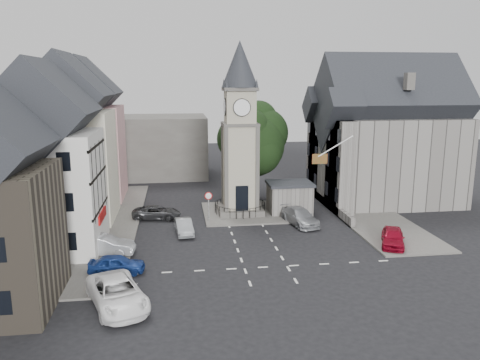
{
  "coord_description": "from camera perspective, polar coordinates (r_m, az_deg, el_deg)",
  "views": [
    {
      "loc": [
        -5.85,
        -35.44,
        12.73
      ],
      "look_at": [
        -0.39,
        5.0,
        3.98
      ],
      "focal_mm": 35.0,
      "sensor_mm": 36.0,
      "label": 1
    }
  ],
  "objects": [
    {
      "name": "car_island_east",
      "position": [
        42.46,
        7.31,
        -4.43
      ],
      "size": [
        3.01,
        5.27,
        1.44
      ],
      "primitive_type": "imported",
      "rotation": [
        0.0,
        0.0,
        0.21
      ],
      "color": "#999CA1",
      "rests_on": "ground"
    },
    {
      "name": "pavement_west",
      "position": [
        43.84,
        -16.14,
        -5.17
      ],
      "size": [
        6.0,
        30.0,
        0.14
      ],
      "primitive_type": "cube",
      "color": "#595651",
      "rests_on": "ground"
    },
    {
      "name": "car_west_silver",
      "position": [
        36.32,
        -16.34,
        -7.65
      ],
      "size": [
        4.71,
        2.04,
        1.51
      ],
      "primitive_type": "imported",
      "rotation": [
        0.0,
        0.0,
        1.47
      ],
      "color": "#B3B7BC",
      "rests_on": "ground"
    },
    {
      "name": "backdrop_west",
      "position": [
        64.33,
        -13.14,
        3.99
      ],
      "size": [
        20.0,
        10.0,
        8.0
      ],
      "primitive_type": "cube",
      "color": "#4C4944",
      "rests_on": "ground"
    },
    {
      "name": "pedestrian",
      "position": [
        47.86,
        13.84,
        -2.53
      ],
      "size": [
        0.75,
        0.57,
        1.85
      ],
      "primitive_type": "imported",
      "rotation": [
        0.0,
        0.0,
        3.34
      ],
      "color": "#BEB19D",
      "rests_on": "ground"
    },
    {
      "name": "clock_tower",
      "position": [
        44.07,
        -0.02,
        6.1
      ],
      "size": [
        4.86,
        4.86,
        16.25
      ],
      "color": "#4C4944",
      "rests_on": "ground"
    },
    {
      "name": "warning_sign_post",
      "position": [
        42.34,
        -3.86,
        -2.57
      ],
      "size": [
        0.7,
        0.19,
        2.85
      ],
      "color": "black",
      "rests_on": "ground"
    },
    {
      "name": "car_west_blue",
      "position": [
        32.89,
        -14.79,
        -9.89
      ],
      "size": [
        3.81,
        1.71,
        1.27
      ],
      "primitive_type": "imported",
      "rotation": [
        0.0,
        0.0,
        1.51
      ],
      "color": "navy",
      "rests_on": "ground"
    },
    {
      "name": "east_boundary_wall",
      "position": [
        49.42,
        10.3,
        -2.48
      ],
      "size": [
        0.4,
        16.0,
        0.9
      ],
      "primitive_type": "cube",
      "color": "slate",
      "rests_on": "ground"
    },
    {
      "name": "central_island",
      "position": [
        45.84,
        1.84,
        -3.92
      ],
      "size": [
        10.0,
        8.0,
        0.16
      ],
      "primitive_type": "cube",
      "color": "#595651",
      "rests_on": "ground"
    },
    {
      "name": "car_east_red",
      "position": [
        38.61,
        18.12,
        -6.65
      ],
      "size": [
        3.23,
        4.5,
        1.42
      ],
      "primitive_type": "imported",
      "rotation": [
        0.0,
        0.0,
        -0.42
      ],
      "color": "maroon",
      "rests_on": "ground"
    },
    {
      "name": "terrace_cream",
      "position": [
        44.92,
        -20.06,
        3.51
      ],
      "size": [
        8.1,
        7.6,
        12.8
      ],
      "color": "#F4EACC",
      "rests_on": "ground"
    },
    {
      "name": "terrace_pink",
      "position": [
        52.7,
        -18.25,
        4.8
      ],
      "size": [
        8.1,
        7.6,
        12.8
      ],
      "color": "#C98A93",
      "rests_on": "ground"
    },
    {
      "name": "car_west_grey",
      "position": [
        44.41,
        -10.13,
        -3.92
      ],
      "size": [
        4.66,
        2.58,
        1.24
      ],
      "primitive_type": "imported",
      "rotation": [
        0.0,
        0.0,
        1.45
      ],
      "color": "#303032",
      "rests_on": "ground"
    },
    {
      "name": "town_tree",
      "position": [
        49.41,
        1.51,
        5.41
      ],
      "size": [
        7.2,
        7.2,
        10.8
      ],
      "color": "black",
      "rests_on": "ground"
    },
    {
      "name": "flagpole",
      "position": [
        42.19,
        11.58,
        4.05
      ],
      "size": [
        3.68,
        0.1,
        2.74
      ],
      "color": "white",
      "rests_on": "ground"
    },
    {
      "name": "terrace_tudor",
      "position": [
        37.31,
        -22.55,
        1.07
      ],
      "size": [
        8.1,
        7.6,
        12.0
      ],
      "color": "silver",
      "rests_on": "ground"
    },
    {
      "name": "pavement_east",
      "position": [
        48.64,
        14.15,
        -3.36
      ],
      "size": [
        6.0,
        26.0,
        0.14
      ],
      "primitive_type": "cube",
      "color": "#595651",
      "rests_on": "ground"
    },
    {
      "name": "road_markings",
      "position": [
        33.06,
        3.16,
        -10.55
      ],
      "size": [
        20.0,
        8.0,
        0.01
      ],
      "primitive_type": "cube",
      "color": "silver",
      "rests_on": "ground"
    },
    {
      "name": "van_sw_white",
      "position": [
        28.34,
        -14.75,
        -13.22
      ],
      "size": [
        4.5,
        6.33,
        1.6
      ],
      "primitive_type": "imported",
      "rotation": [
        0.0,
        0.0,
        0.36
      ],
      "color": "white",
      "rests_on": "ground"
    },
    {
      "name": "car_island_silver",
      "position": [
        39.89,
        -6.86,
        -5.65
      ],
      "size": [
        1.7,
        3.9,
        1.25
      ],
      "primitive_type": "imported",
      "rotation": [
        0.0,
        0.0,
        0.1
      ],
      "color": "#9CA1A5",
      "rests_on": "ground"
    },
    {
      "name": "ground",
      "position": [
        38.11,
        1.6,
        -7.41
      ],
      "size": [
        120.0,
        120.0,
        0.0
      ],
      "primitive_type": "plane",
      "color": "black",
      "rests_on": "ground"
    },
    {
      "name": "stone_shelter",
      "position": [
        45.63,
        6.05,
        -2.15
      ],
      "size": [
        4.3,
        3.3,
        3.08
      ],
      "color": "slate",
      "rests_on": "ground"
    },
    {
      "name": "east_building",
      "position": [
        51.56,
        17.0,
        4.37
      ],
      "size": [
        14.4,
        11.4,
        12.6
      ],
      "color": "slate",
      "rests_on": "ground"
    }
  ]
}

